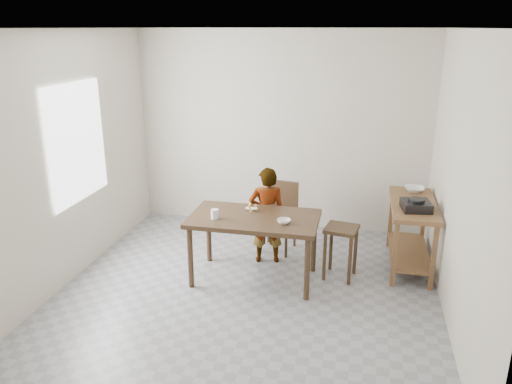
% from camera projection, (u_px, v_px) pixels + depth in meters
% --- Properties ---
extents(floor, '(4.00, 4.00, 0.04)m').
position_uv_depth(floor, '(248.00, 293.00, 5.38)').
color(floor, gray).
rests_on(floor, ground).
extents(ceiling, '(4.00, 4.00, 0.04)m').
position_uv_depth(ceiling, '(247.00, 26.00, 4.52)').
color(ceiling, white).
rests_on(ceiling, wall_back).
extents(wall_back, '(4.00, 0.04, 2.70)m').
position_uv_depth(wall_back, '(281.00, 131.00, 6.83)').
color(wall_back, beige).
rests_on(wall_back, ground).
extents(wall_front, '(4.00, 0.04, 2.70)m').
position_uv_depth(wall_front, '(173.00, 259.00, 3.08)').
color(wall_front, beige).
rests_on(wall_front, ground).
extents(wall_left, '(0.04, 4.00, 2.70)m').
position_uv_depth(wall_left, '(65.00, 160.00, 5.36)').
color(wall_left, beige).
rests_on(wall_left, ground).
extents(wall_right, '(0.04, 4.00, 2.70)m').
position_uv_depth(wall_right, '(463.00, 184.00, 4.55)').
color(wall_right, beige).
rests_on(wall_right, ground).
extents(window_pane, '(0.02, 1.10, 1.30)m').
position_uv_depth(window_pane, '(77.00, 143.00, 5.49)').
color(window_pane, white).
rests_on(window_pane, wall_left).
extents(dining_table, '(1.40, 0.80, 0.75)m').
position_uv_depth(dining_table, '(254.00, 248.00, 5.54)').
color(dining_table, '#392717').
rests_on(dining_table, floor).
extents(prep_counter, '(0.50, 1.20, 0.80)m').
position_uv_depth(prep_counter, '(410.00, 235.00, 5.83)').
color(prep_counter, brown).
rests_on(prep_counter, floor).
extents(child, '(0.49, 0.38, 1.18)m').
position_uv_depth(child, '(267.00, 215.00, 5.91)').
color(child, white).
rests_on(child, floor).
extents(dining_chair, '(0.48, 0.48, 0.86)m').
position_uv_depth(dining_chair, '(277.00, 218.00, 6.26)').
color(dining_chair, '#392717').
rests_on(dining_chair, floor).
extents(stool, '(0.40, 0.40, 0.61)m').
position_uv_depth(stool, '(340.00, 252.00, 5.60)').
color(stool, '#392717').
rests_on(stool, floor).
extents(glass_tumbler, '(0.11, 0.11, 0.10)m').
position_uv_depth(glass_tumbler, '(215.00, 214.00, 5.35)').
color(glass_tumbler, white).
rests_on(glass_tumbler, dining_table).
extents(small_bowl, '(0.16, 0.16, 0.05)m').
position_uv_depth(small_bowl, '(284.00, 221.00, 5.23)').
color(small_bowl, silver).
rests_on(small_bowl, dining_table).
extents(banana, '(0.17, 0.14, 0.06)m').
position_uv_depth(banana, '(252.00, 208.00, 5.59)').
color(banana, '#FFEA4D').
rests_on(banana, dining_table).
extents(serving_bowl, '(0.24, 0.24, 0.06)m').
position_uv_depth(serving_bowl, '(414.00, 189.00, 6.07)').
color(serving_bowl, silver).
rests_on(serving_bowl, prep_counter).
extents(gas_burner, '(0.34, 0.34, 0.10)m').
position_uv_depth(gas_burner, '(416.00, 206.00, 5.46)').
color(gas_burner, black).
rests_on(gas_burner, prep_counter).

